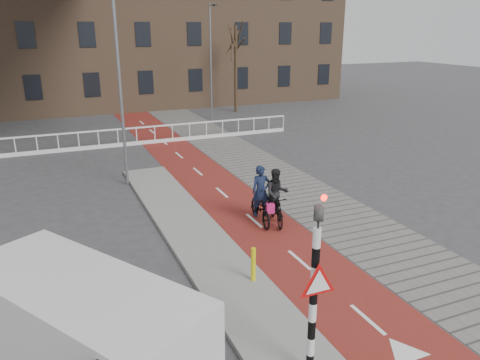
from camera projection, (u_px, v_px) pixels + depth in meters
name	position (u px, v px, depth m)	size (l,w,h in m)	color
ground	(286.00, 311.00, 10.65)	(120.00, 120.00, 0.00)	#38383A
bike_lane	(205.00, 178.00, 19.94)	(2.50, 60.00, 0.01)	maroon
sidewalk	(264.00, 170.00, 20.98)	(3.00, 60.00, 0.01)	slate
curb_island	(201.00, 243.00, 13.86)	(1.80, 16.00, 0.12)	gray
traffic_signal	(315.00, 282.00, 8.03)	(0.80, 0.80, 3.68)	black
bollard	(253.00, 264.00, 11.59)	(0.12, 0.12, 0.88)	yellow
cyclist_near	(261.00, 204.00, 15.24)	(0.88, 1.92, 1.93)	black
cyclist_far	(276.00, 201.00, 15.15)	(0.90, 1.77, 1.85)	black
van	(83.00, 332.00, 8.18)	(4.16, 5.09, 2.06)	silver
railing	(38.00, 148.00, 23.54)	(28.00, 0.10, 0.99)	silver
townhouse_row	(50.00, 3.00, 35.03)	(46.00, 10.00, 15.90)	#7F6047
tree_right	(236.00, 70.00, 34.44)	(0.23, 0.23, 6.22)	#312316
streetlight_near	(120.00, 87.00, 17.86)	(0.12, 0.12, 7.93)	slate
streetlight_right	(211.00, 63.00, 31.41)	(0.12, 0.12, 7.57)	slate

